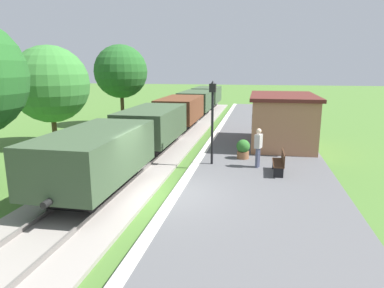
# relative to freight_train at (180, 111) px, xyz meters

# --- Properties ---
(ground_plane) EXTENTS (160.00, 160.00, 0.00)m
(ground_plane) POSITION_rel_freight_train_xyz_m (2.40, -13.03, -1.40)
(ground_plane) COLOR #47702D
(platform_slab) EXTENTS (6.00, 60.00, 0.25)m
(platform_slab) POSITION_rel_freight_train_xyz_m (5.60, -13.03, -1.27)
(platform_slab) COLOR #565659
(platform_slab) RESTS_ON ground
(platform_edge_stripe) EXTENTS (0.36, 60.00, 0.01)m
(platform_edge_stripe) POSITION_rel_freight_train_xyz_m (2.80, -13.03, -1.14)
(platform_edge_stripe) COLOR silver
(platform_edge_stripe) RESTS_ON platform_slab
(track_ballast) EXTENTS (3.80, 60.00, 0.12)m
(track_ballast) POSITION_rel_freight_train_xyz_m (-0.00, -13.03, -1.34)
(track_ballast) COLOR gray
(track_ballast) RESTS_ON ground
(rail_near) EXTENTS (0.07, 60.00, 0.14)m
(rail_near) POSITION_rel_freight_train_xyz_m (0.72, -13.03, -1.21)
(rail_near) COLOR slate
(rail_near) RESTS_ON track_ballast
(rail_far) EXTENTS (0.07, 60.00, 0.14)m
(rail_far) POSITION_rel_freight_train_xyz_m (-0.72, -13.03, -1.21)
(rail_far) COLOR slate
(rail_far) RESTS_ON track_ballast
(freight_train) EXTENTS (2.50, 32.60, 2.12)m
(freight_train) POSITION_rel_freight_train_xyz_m (0.00, 0.00, 0.00)
(freight_train) COLOR #384C33
(freight_train) RESTS_ON rail_near
(station_hut) EXTENTS (3.50, 5.80, 2.78)m
(station_hut) POSITION_rel_freight_train_xyz_m (6.80, -4.30, 0.26)
(station_hut) COLOR #9E6B4C
(station_hut) RESTS_ON platform_slab
(bench_near_hut) EXTENTS (0.42, 1.50, 0.91)m
(bench_near_hut) POSITION_rel_freight_train_xyz_m (6.43, -9.97, -0.68)
(bench_near_hut) COLOR #422819
(bench_near_hut) RESTS_ON platform_slab
(bench_down_platform) EXTENTS (0.42, 1.50, 0.91)m
(bench_down_platform) POSITION_rel_freight_train_xyz_m (6.43, 0.81, -0.68)
(bench_down_platform) COLOR #422819
(bench_down_platform) RESTS_ON platform_slab
(person_waiting) EXTENTS (0.36, 0.44, 1.71)m
(person_waiting) POSITION_rel_freight_train_xyz_m (5.54, -9.25, -0.21)
(person_waiting) COLOR #474C66
(person_waiting) RESTS_ON platform_slab
(potted_planter) EXTENTS (0.64, 0.64, 0.92)m
(potted_planter) POSITION_rel_freight_train_xyz_m (4.85, -7.89, -0.67)
(potted_planter) COLOR brown
(potted_planter) RESTS_ON platform_slab
(lamp_post_near) EXTENTS (0.28, 0.28, 3.70)m
(lamp_post_near) POSITION_rel_freight_train_xyz_m (3.52, -9.10, 1.41)
(lamp_post_near) COLOR black
(lamp_post_near) RESTS_ON platform_slab
(tree_trackside_far) EXTENTS (4.32, 4.32, 5.72)m
(tree_trackside_far) POSITION_rel_freight_train_xyz_m (-6.10, -6.11, 2.15)
(tree_trackside_far) COLOR #4C3823
(tree_trackside_far) RESTS_ON ground
(tree_field_left) EXTENTS (4.03, 4.03, 6.18)m
(tree_field_left) POSITION_rel_freight_train_xyz_m (-4.93, 1.33, 2.76)
(tree_field_left) COLOR #4C3823
(tree_field_left) RESTS_ON ground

